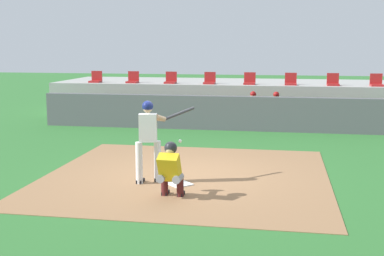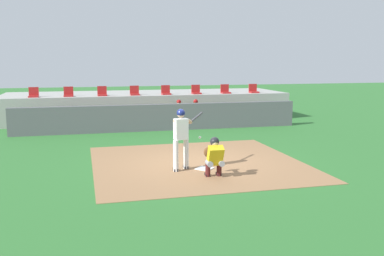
% 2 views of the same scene
% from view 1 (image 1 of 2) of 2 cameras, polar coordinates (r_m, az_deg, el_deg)
% --- Properties ---
extents(ground_plane, '(80.00, 80.00, 0.00)m').
position_cam_1_polar(ground_plane, '(11.72, -0.60, -5.38)').
color(ground_plane, '#2D6B2D').
extents(dirt_infield, '(6.40, 6.40, 0.01)m').
position_cam_1_polar(dirt_infield, '(11.71, -0.60, -5.35)').
color(dirt_infield, '#936B47').
rests_on(dirt_infield, ground).
extents(home_plate, '(0.62, 0.62, 0.02)m').
position_cam_1_polar(home_plate, '(10.95, -1.38, -6.30)').
color(home_plate, white).
rests_on(home_plate, dirt_infield).
extents(batter_at_plate, '(1.13, 1.02, 1.80)m').
position_cam_1_polar(batter_at_plate, '(10.94, -4.81, -0.91)').
color(batter_at_plate, silver).
rests_on(batter_at_plate, ground).
extents(catcher_crouched, '(0.50, 1.62, 1.13)m').
position_cam_1_polar(catcher_crouched, '(9.93, -2.42, -4.46)').
color(catcher_crouched, gray).
rests_on(catcher_crouched, ground).
extents(dugout_wall, '(13.00, 0.30, 1.20)m').
position_cam_1_polar(dugout_wall, '(17.92, 3.25, 1.70)').
color(dugout_wall, '#59595E').
rests_on(dugout_wall, ground).
extents(dugout_bench, '(11.80, 0.44, 0.45)m').
position_cam_1_polar(dugout_bench, '(18.95, 3.60, 0.97)').
color(dugout_bench, olive).
rests_on(dugout_bench, ground).
extents(dugout_player_0, '(0.49, 0.70, 1.30)m').
position_cam_1_polar(dugout_player_0, '(18.65, 6.84, 2.18)').
color(dugout_player_0, '#939399').
rests_on(dugout_player_0, ground).
extents(dugout_player_1, '(0.49, 0.70, 1.30)m').
position_cam_1_polar(dugout_player_1, '(18.62, 9.40, 2.11)').
color(dugout_player_1, '#939399').
rests_on(dugout_player_1, ground).
extents(stands_platform, '(15.00, 4.40, 1.40)m').
position_cam_1_polar(stands_platform, '(22.25, 4.61, 3.43)').
color(stands_platform, '#9E9E99').
rests_on(stands_platform, ground).
extents(stadium_seat_0, '(0.46, 0.46, 0.48)m').
position_cam_1_polar(stadium_seat_0, '(21.99, -10.74, 5.41)').
color(stadium_seat_0, '#A51E1E').
rests_on(stadium_seat_0, stands_platform).
extents(stadium_seat_1, '(0.46, 0.46, 0.48)m').
position_cam_1_polar(stadium_seat_1, '(21.47, -6.67, 5.42)').
color(stadium_seat_1, '#A51E1E').
rests_on(stadium_seat_1, stands_platform).
extents(stadium_seat_2, '(0.46, 0.46, 0.48)m').
position_cam_1_polar(stadium_seat_2, '(21.06, -2.41, 5.40)').
color(stadium_seat_2, '#A51E1E').
rests_on(stadium_seat_2, stands_platform).
extents(stadium_seat_3, '(0.46, 0.46, 0.48)m').
position_cam_1_polar(stadium_seat_3, '(20.77, 1.99, 5.35)').
color(stadium_seat_3, '#A51E1E').
rests_on(stadium_seat_3, stands_platform).
extents(stadium_seat_4, '(0.46, 0.46, 0.48)m').
position_cam_1_polar(stadium_seat_4, '(20.60, 6.49, 5.26)').
color(stadium_seat_4, '#A51E1E').
rests_on(stadium_seat_4, stands_platform).
extents(stadium_seat_5, '(0.46, 0.46, 0.48)m').
position_cam_1_polar(stadium_seat_5, '(20.57, 11.03, 5.14)').
color(stadium_seat_5, '#A51E1E').
rests_on(stadium_seat_5, stands_platform).
extents(stadium_seat_6, '(0.46, 0.46, 0.48)m').
position_cam_1_polar(stadium_seat_6, '(20.66, 15.56, 4.99)').
color(stadium_seat_6, '#A51E1E').
rests_on(stadium_seat_6, stands_platform).
extents(stadium_seat_7, '(0.46, 0.46, 0.48)m').
position_cam_1_polar(stadium_seat_7, '(20.87, 20.01, 4.81)').
color(stadium_seat_7, '#A51E1E').
rests_on(stadium_seat_7, stands_platform).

